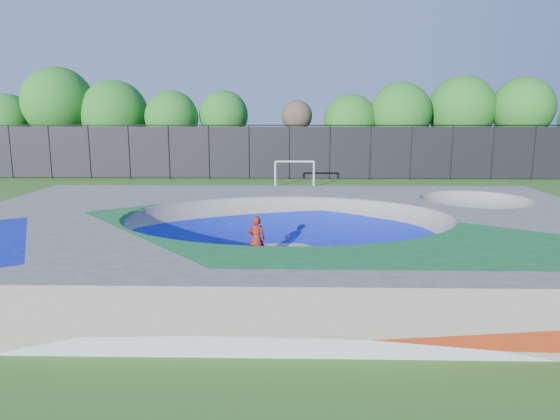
{
  "coord_description": "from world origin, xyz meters",
  "views": [
    {
      "loc": [
        0.12,
        -16.22,
        4.8
      ],
      "look_at": [
        -0.3,
        3.0,
        1.1
      ],
      "focal_mm": 32.0,
      "sensor_mm": 36.0,
      "label": 1
    }
  ],
  "objects": [
    {
      "name": "soccer_goal",
      "position": [
        0.37,
        16.84,
        1.22
      ],
      "size": [
        2.69,
        0.12,
        1.77
      ],
      "color": "silver",
      "rests_on": "ground"
    },
    {
      "name": "treeline",
      "position": [
        -1.36,
        25.84,
        4.92
      ],
      "size": [
        53.33,
        6.71,
        8.64
      ],
      "color": "#4A3C25",
      "rests_on": "ground"
    },
    {
      "name": "skate_deck",
      "position": [
        0.0,
        0.0,
        0.75
      ],
      "size": [
        22.0,
        14.0,
        1.5
      ],
      "primitive_type": "cube",
      "color": "gray",
      "rests_on": "ground"
    },
    {
      "name": "skateboard",
      "position": [
        -1.01,
        -0.32,
        0.03
      ],
      "size": [
        0.78,
        0.22,
        0.05
      ],
      "primitive_type": "cube",
      "rotation": [
        0.0,
        0.0,
        0.0
      ],
      "color": "black",
      "rests_on": "ground"
    },
    {
      "name": "skater",
      "position": [
        -1.01,
        -0.32,
        0.77
      ],
      "size": [
        0.57,
        0.38,
        1.54
      ],
      "primitive_type": "imported",
      "rotation": [
        0.0,
        0.0,
        3.17
      ],
      "color": "red",
      "rests_on": "ground"
    },
    {
      "name": "ground",
      "position": [
        0.0,
        0.0,
        0.0
      ],
      "size": [
        120.0,
        120.0,
        0.0
      ],
      "primitive_type": "plane",
      "color": "#30621B",
      "rests_on": "ground"
    },
    {
      "name": "fence",
      "position": [
        0.0,
        21.0,
        2.1
      ],
      "size": [
        48.09,
        0.09,
        4.04
      ],
      "color": "black",
      "rests_on": "ground"
    }
  ]
}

